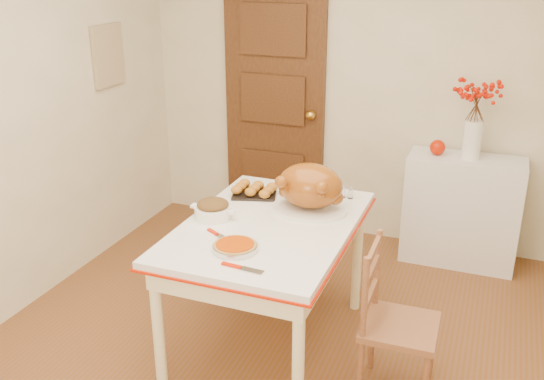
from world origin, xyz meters
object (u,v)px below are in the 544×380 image
at_px(turkey_platter, 310,188).
at_px(pumpkin_pie, 235,246).
at_px(kitchen_table, 269,287).
at_px(chair_oak, 400,323).
at_px(sideboard, 461,211).

distance_m(turkey_platter, pumpkin_pie, 0.66).
distance_m(kitchen_table, pumpkin_pie, 0.56).
distance_m(kitchen_table, turkey_platter, 0.62).
bearing_deg(chair_oak, pumpkin_pie, 103.99).
bearing_deg(chair_oak, turkey_platter, 56.66).
xyz_separation_m(chair_oak, turkey_platter, (-0.62, 0.39, 0.52)).
bearing_deg(chair_oak, sideboard, -6.87).
xyz_separation_m(chair_oak, pumpkin_pie, (-0.82, -0.22, 0.40)).
bearing_deg(pumpkin_pie, sideboard, 62.68).
height_order(sideboard, turkey_platter, turkey_platter).
xyz_separation_m(turkey_platter, pumpkin_pie, (-0.19, -0.61, -0.12)).
distance_m(sideboard, pumpkin_pie, 2.18).
bearing_deg(sideboard, turkey_platter, -121.46).
bearing_deg(sideboard, pumpkin_pie, -117.32).
bearing_deg(kitchen_table, sideboard, 58.43).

